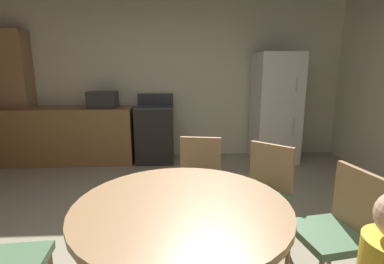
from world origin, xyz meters
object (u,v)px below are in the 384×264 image
at_px(oven_range, 155,133).
at_px(refrigerator, 275,108).
at_px(chair_north, 199,179).
at_px(chair_northeast, 264,190).
at_px(microwave, 103,99).
at_px(chair_east, 339,226).
at_px(dining_table, 182,230).

relative_size(oven_range, refrigerator, 0.62).
xyz_separation_m(chair_north, chair_northeast, (0.52, -0.26, 0.00)).
bearing_deg(oven_range, microwave, -179.75).
distance_m(microwave, chair_east, 3.76).
bearing_deg(microwave, chair_northeast, -51.55).
height_order(dining_table, chair_east, chair_east).
bearing_deg(chair_east, microwave, -62.57).
bearing_deg(dining_table, chair_east, 9.20).
bearing_deg(dining_table, chair_northeast, 46.92).
relative_size(dining_table, chair_east, 1.35).
bearing_deg(refrigerator, microwave, 178.97).
bearing_deg(chair_east, refrigerator, -110.34).
relative_size(oven_range, chair_northeast, 1.26).
relative_size(oven_range, microwave, 2.50).
height_order(chair_north, chair_east, same).
height_order(oven_range, dining_table, oven_range).
distance_m(refrigerator, dining_table, 3.49).
bearing_deg(oven_range, chair_northeast, -65.61).
bearing_deg(microwave, dining_table, -68.83).
bearing_deg(oven_range, chair_north, -75.12).
height_order(refrigerator, chair_north, refrigerator).
bearing_deg(microwave, refrigerator, -1.03).
relative_size(oven_range, chair_east, 1.26).
height_order(microwave, dining_table, microwave).
distance_m(oven_range, chair_east, 3.30).
bearing_deg(microwave, chair_north, -57.09).
height_order(microwave, chair_northeast, microwave).
relative_size(refrigerator, chair_north, 2.02).
bearing_deg(oven_range, refrigerator, -1.56).
height_order(refrigerator, chair_east, refrigerator).
bearing_deg(chair_east, chair_northeast, -71.14).
relative_size(refrigerator, dining_table, 1.50).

